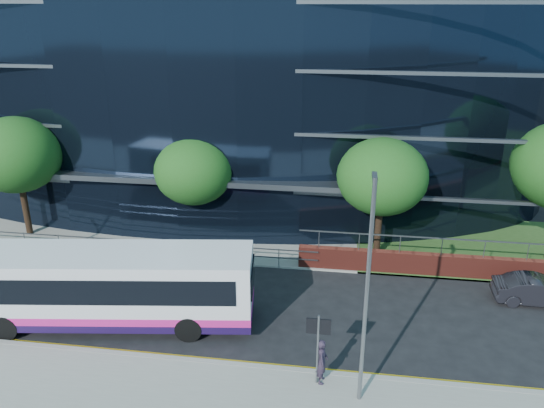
% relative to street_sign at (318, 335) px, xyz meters
% --- Properties ---
extents(ground, '(200.00, 200.00, 0.00)m').
position_rel_street_sign_xyz_m(ground, '(-4.50, 1.59, -2.15)').
color(ground, black).
rests_on(ground, ground).
extents(kerb, '(80.00, 0.25, 0.16)m').
position_rel_street_sign_xyz_m(kerb, '(-4.50, 0.59, -2.07)').
color(kerb, gray).
rests_on(kerb, ground).
extents(yellow_line_outer, '(80.00, 0.08, 0.01)m').
position_rel_street_sign_xyz_m(yellow_line_outer, '(-4.50, 0.79, -2.14)').
color(yellow_line_outer, gold).
rests_on(yellow_line_outer, ground).
extents(yellow_line_inner, '(80.00, 0.08, 0.01)m').
position_rel_street_sign_xyz_m(yellow_line_inner, '(-4.50, 0.94, -2.14)').
color(yellow_line_inner, gold).
rests_on(yellow_line_inner, ground).
extents(far_forecourt, '(50.00, 8.00, 0.10)m').
position_rel_street_sign_xyz_m(far_forecourt, '(-10.50, 12.59, -2.10)').
color(far_forecourt, gray).
rests_on(far_forecourt, ground).
extents(glass_office, '(44.00, 23.10, 16.00)m').
position_rel_street_sign_xyz_m(glass_office, '(-8.50, 22.44, 5.85)').
color(glass_office, black).
rests_on(glass_office, ground).
extents(guard_railings, '(24.00, 0.05, 1.10)m').
position_rel_street_sign_xyz_m(guard_railings, '(-12.50, 8.59, -1.33)').
color(guard_railings, slate).
rests_on(guard_railings, ground).
extents(street_sign, '(0.85, 0.09, 2.80)m').
position_rel_street_sign_xyz_m(street_sign, '(0.00, 0.00, 0.00)').
color(street_sign, slate).
rests_on(street_sign, pavement_near).
extents(tree_far_a, '(4.95, 4.95, 6.98)m').
position_rel_street_sign_xyz_m(tree_far_a, '(-17.50, 10.59, 2.71)').
color(tree_far_a, black).
rests_on(tree_far_a, ground).
extents(tree_far_b, '(4.29, 4.29, 6.05)m').
position_rel_street_sign_xyz_m(tree_far_b, '(-7.50, 11.09, 2.06)').
color(tree_far_b, black).
rests_on(tree_far_b, ground).
extents(tree_far_c, '(4.62, 4.62, 6.51)m').
position_rel_street_sign_xyz_m(tree_far_c, '(2.50, 10.59, 2.39)').
color(tree_far_c, black).
rests_on(tree_far_c, ground).
extents(tree_dist_e, '(4.62, 4.62, 6.51)m').
position_rel_street_sign_xyz_m(tree_dist_e, '(19.50, 41.59, 2.39)').
color(tree_dist_e, black).
rests_on(tree_dist_e, ground).
extents(streetlight_east, '(0.15, 0.77, 8.00)m').
position_rel_street_sign_xyz_m(streetlight_east, '(1.50, -0.59, 2.29)').
color(streetlight_east, slate).
rests_on(streetlight_east, pavement_near).
extents(city_bus, '(12.38, 4.33, 3.28)m').
position_rel_street_sign_xyz_m(city_bus, '(-8.83, 2.76, -0.41)').
color(city_bus, white).
rests_on(city_bus, ground).
extents(parked_car, '(3.89, 1.40, 1.27)m').
position_rel_street_sign_xyz_m(parked_car, '(9.55, 6.97, -1.51)').
color(parked_car, black).
rests_on(parked_car, ground).
extents(pedestrian, '(0.43, 0.64, 1.74)m').
position_rel_street_sign_xyz_m(pedestrian, '(0.16, 0.09, -1.13)').
color(pedestrian, '#2C2132').
rests_on(pedestrian, pavement_near).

